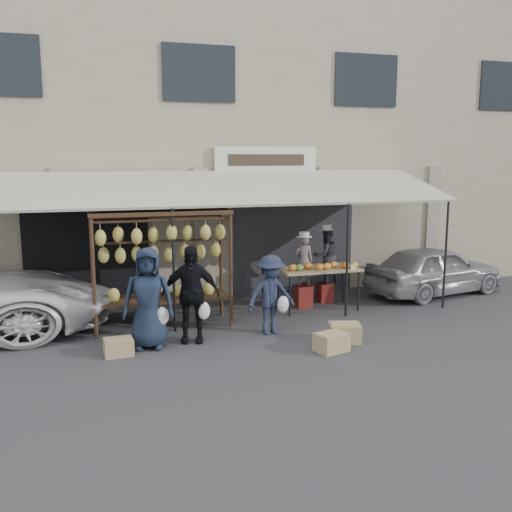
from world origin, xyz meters
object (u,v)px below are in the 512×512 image
Objects in this scene: crate_near_a at (331,342)px; crate_near_b at (345,333)px; crate_far at (119,347)px; sedan at (435,270)px; produce_table at (319,269)px; vendor_right at (326,256)px; banana_rack at (161,246)px; customer_mid at (191,294)px; vendor_left at (304,261)px; customer_left at (148,298)px; customer_right at (271,295)px.

crate_near_b is at bearing 42.40° from crate_near_a.
crate_far is 0.13× the size of sedan.
crate_far is (-4.26, -1.70, -0.74)m from produce_table.
crate_far is at bearing 18.23° from vendor_right.
banana_rack reaches higher than crate_near_a.
produce_table is at bearing 37.32° from customer_mid.
produce_table is 0.41m from vendor_left.
produce_table is (3.34, 0.30, -0.69)m from banana_rack.
sedan is (3.16, 0.49, -0.29)m from produce_table.
crate_near_a is (2.15, -1.20, -0.71)m from customer_mid.
sedan reaches higher than crate_near_a.
sedan is (6.14, 1.82, -0.27)m from customer_mid.
sedan reaches higher than produce_table.
crate_near_a is 5.03m from sedan.
customer_left is 2.23m from customer_right.
crate_far is (-3.85, 0.43, -0.02)m from crate_near_b.
banana_rack reaches higher than customer_right.
sedan is (3.38, 0.18, -0.43)m from vendor_left.
customer_mid is at bearing 16.29° from crate_far.
banana_rack is at bearing 138.37° from crate_near_a.
crate_far is at bearing 166.46° from crate_near_a.
sedan is (3.57, 2.63, 0.43)m from crate_near_b.
vendor_left is at bearing 14.99° from vendor_right.
crate_near_a is 0.95× the size of crate_near_b.
crate_near_a is at bearing 60.40° from vendor_right.
sedan is at bearing 25.78° from customer_left.
crate_near_a is (-1.24, -3.10, -0.89)m from vendor_right.
vendor_right is 3.46m from crate_near_a.
sedan is at bearing 170.39° from vendor_right.
crate_far is (-4.66, -2.28, -0.91)m from vendor_right.
customer_left reaches higher than crate_far.
sedan is at bearing 37.08° from crate_near_a.
banana_rack is at bearing 122.33° from customer_mid.
crate_near_b is at bearing -32.00° from banana_rack.
vendor_left is 0.68m from vendor_right.
produce_table is 0.99× the size of customer_mid.
crate_near_b reaches higher than crate_far.
vendor_left is 3.21m from customer_mid.
banana_rack is at bearing 56.67° from crate_far.
vendor_left reaches higher than crate_near_a.
customer_left reaches higher than customer_right.
customer_mid is 1.17× the size of customer_right.
customer_mid reaches higher than vendor_right.
customer_left is 1.18× the size of customer_right.
customer_right reaches higher than crate_near_b.
customer_mid reaches higher than customer_right.
vendor_right is 0.85× the size of customer_right.
banana_rack reaches higher than crate_near_b.
banana_rack is 3.73m from crate_near_b.
vendor_right is 0.73× the size of customer_mid.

